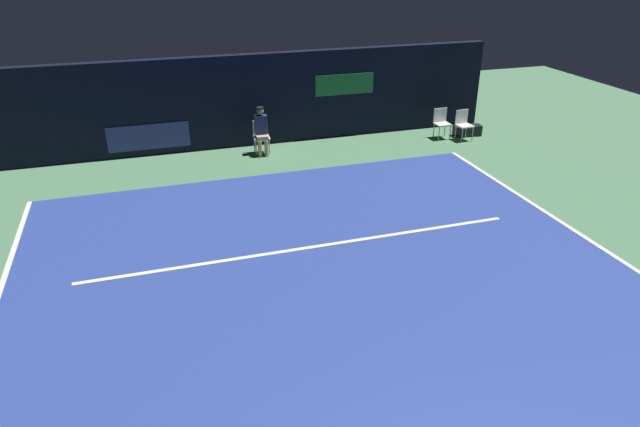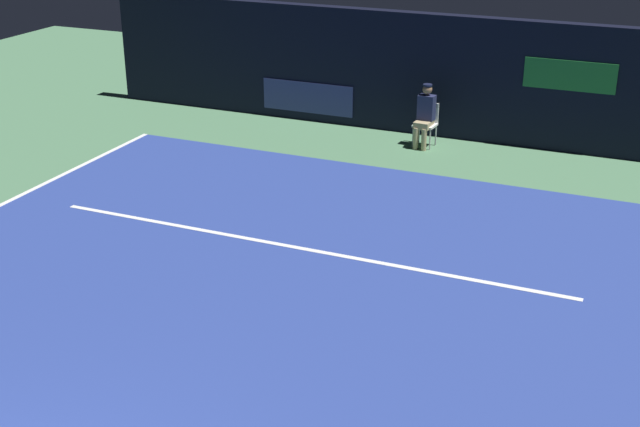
# 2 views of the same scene
# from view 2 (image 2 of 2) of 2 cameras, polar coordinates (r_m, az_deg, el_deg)

# --- Properties ---
(ground_plane) EXTENTS (31.49, 31.49, 0.00)m
(ground_plane) POSITION_cam_2_polar(r_m,az_deg,el_deg) (11.64, -6.00, -6.48)
(ground_plane) COLOR #4C7A56
(court_surface) EXTENTS (11.05, 12.37, 0.01)m
(court_surface) POSITION_cam_2_polar(r_m,az_deg,el_deg) (11.64, -6.00, -6.46)
(court_surface) COLOR navy
(court_surface) RESTS_ON ground
(line_service) EXTENTS (8.62, 0.10, 0.01)m
(line_service) POSITION_cam_2_polar(r_m,az_deg,el_deg) (13.35, -1.52, -2.28)
(line_service) COLOR white
(line_service) RESTS_ON court_surface
(back_wall) EXTENTS (15.19, 0.33, 2.60)m
(back_wall) POSITION_cam_2_polar(r_m,az_deg,el_deg) (18.75, 6.89, 9.13)
(back_wall) COLOR black
(back_wall) RESTS_ON ground
(line_judge_on_chair) EXTENTS (0.47, 0.55, 1.32)m
(line_judge_on_chair) POSITION_cam_2_polar(r_m,az_deg,el_deg) (17.97, 6.99, 6.51)
(line_judge_on_chair) COLOR white
(line_judge_on_chair) RESTS_ON ground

